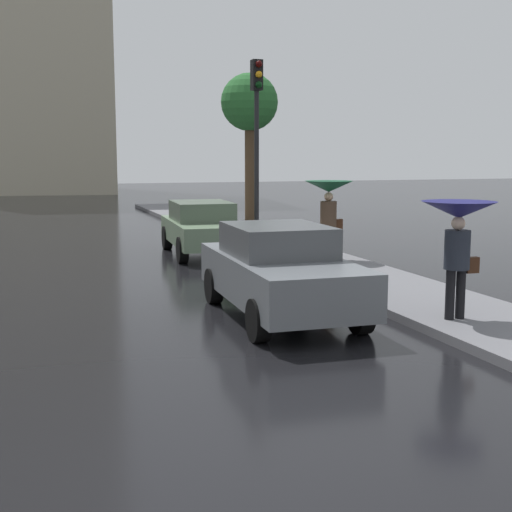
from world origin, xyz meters
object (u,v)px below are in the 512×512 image
(pedestrian_with_umbrella_near, at_px, (329,196))
(street_tree_near, at_px, (249,105))
(pedestrian_with_umbrella_far, at_px, (458,225))
(car_green_far_ahead, at_px, (202,227))
(car_grey_mid_road, at_px, (280,271))
(traffic_light, at_px, (257,121))

(pedestrian_with_umbrella_near, relative_size, street_tree_near, 0.33)
(pedestrian_with_umbrella_far, bearing_deg, car_green_far_ahead, -78.43)
(car_grey_mid_road, relative_size, pedestrian_with_umbrella_far, 2.35)
(car_grey_mid_road, xyz_separation_m, street_tree_near, (4.34, 14.66, 3.66))
(pedestrian_with_umbrella_near, relative_size, pedestrian_with_umbrella_far, 1.05)
(car_grey_mid_road, distance_m, pedestrian_with_umbrella_near, 5.50)
(pedestrian_with_umbrella_near, xyz_separation_m, pedestrian_with_umbrella_far, (-0.72, -6.11, -0.07))
(street_tree_near, bearing_deg, car_grey_mid_road, -106.49)
(street_tree_near, bearing_deg, pedestrian_with_umbrella_far, -97.43)
(pedestrian_with_umbrella_near, height_order, pedestrian_with_umbrella_far, pedestrian_with_umbrella_near)
(traffic_light, distance_m, street_tree_near, 8.45)
(pedestrian_with_umbrella_near, relative_size, traffic_light, 0.38)
(pedestrian_with_umbrella_near, height_order, street_tree_near, street_tree_near)
(traffic_light, bearing_deg, pedestrian_with_umbrella_far, -87.60)
(car_grey_mid_road, xyz_separation_m, pedestrian_with_umbrella_far, (2.23, -1.56, 0.82))
(car_grey_mid_road, distance_m, traffic_light, 7.40)
(pedestrian_with_umbrella_near, distance_m, traffic_light, 2.95)
(pedestrian_with_umbrella_near, distance_m, pedestrian_with_umbrella_far, 6.16)
(street_tree_near, bearing_deg, pedestrian_with_umbrella_near, -97.85)
(car_green_far_ahead, distance_m, pedestrian_with_umbrella_far, 9.00)
(car_grey_mid_road, bearing_deg, traffic_light, 76.22)
(car_grey_mid_road, height_order, pedestrian_with_umbrella_near, pedestrian_with_umbrella_near)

